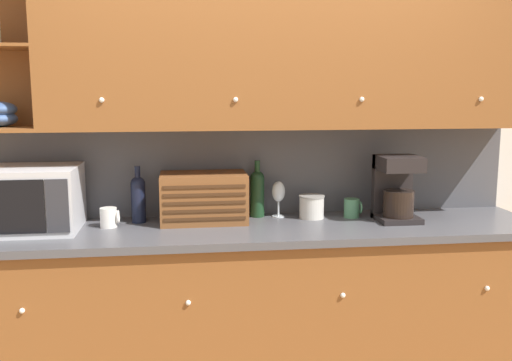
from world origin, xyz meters
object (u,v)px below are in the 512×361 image
at_px(coffee_maker, 396,188).
at_px(mug, 109,218).
at_px(mug_blue_second, 352,208).
at_px(microwave, 31,199).
at_px(second_wine_bottle, 138,197).
at_px(wine_glass, 278,193).
at_px(storage_canister, 312,207).
at_px(wine_bottle, 257,191).
at_px(bread_box, 204,198).

bearing_deg(coffee_maker, mug, 178.57).
bearing_deg(mug_blue_second, microwave, -177.64).
xyz_separation_m(mug, second_wine_bottle, (0.15, 0.10, 0.09)).
relative_size(second_wine_bottle, coffee_maker, 0.86).
xyz_separation_m(second_wine_bottle, wine_glass, (0.79, 0.03, -0.00)).
distance_m(microwave, coffee_maker, 1.97).
bearing_deg(storage_canister, microwave, -176.85).
xyz_separation_m(wine_glass, coffee_maker, (0.64, -0.17, 0.04)).
bearing_deg(wine_bottle, storage_canister, -15.03).
distance_m(storage_canister, mug_blue_second, 0.24).
xyz_separation_m(second_wine_bottle, mug_blue_second, (1.21, -0.04, -0.09)).
xyz_separation_m(mug, coffee_maker, (1.57, -0.04, 0.13)).
height_order(mug, storage_canister, storage_canister).
height_order(wine_glass, mug_blue_second, wine_glass).
relative_size(microwave, storage_canister, 3.35).
xyz_separation_m(wine_bottle, storage_canister, (0.30, -0.08, -0.08)).
height_order(wine_bottle, mug_blue_second, wine_bottle).
relative_size(wine_glass, coffee_maker, 0.57).
distance_m(wine_glass, mug_blue_second, 0.43).
height_order(microwave, wine_bottle, microwave).
bearing_deg(microwave, coffee_maker, -0.85).
height_order(microwave, second_wine_bottle, microwave).
height_order(mug, second_wine_bottle, second_wine_bottle).
height_order(second_wine_bottle, coffee_maker, coffee_maker).
xyz_separation_m(bread_box, wine_glass, (0.43, 0.06, 0.01)).
relative_size(second_wine_bottle, mug_blue_second, 2.90).
xyz_separation_m(storage_canister, coffee_maker, (0.46, -0.11, 0.12)).
bearing_deg(second_wine_bottle, microwave, -168.71).
bearing_deg(microwave, mug_blue_second, 2.36).
bearing_deg(wine_glass, bread_box, -172.01).
bearing_deg(wine_bottle, bread_box, -164.64).
bearing_deg(bread_box, mug, -172.27).
distance_m(mug, coffee_maker, 1.58).
distance_m(microwave, second_wine_bottle, 0.55).
bearing_deg(second_wine_bottle, wine_bottle, 4.82).
height_order(second_wine_bottle, mug_blue_second, second_wine_bottle).
bearing_deg(storage_canister, coffee_maker, -13.84).
distance_m(second_wine_bottle, mug_blue_second, 1.21).
bearing_deg(wine_bottle, coffee_maker, -14.32).
distance_m(second_wine_bottle, coffee_maker, 1.43).
distance_m(wine_bottle, coffee_maker, 0.78).
relative_size(mug, coffee_maker, 0.29).
distance_m(wine_glass, storage_canister, 0.20).
height_order(wine_bottle, coffee_maker, coffee_maker).
bearing_deg(bread_box, second_wine_bottle, 175.35).
bearing_deg(mug, mug_blue_second, 2.61).
relative_size(microwave, mug, 4.65).
bearing_deg(mug, coffee_maker, -1.43).
distance_m(wine_bottle, wine_glass, 0.12).
relative_size(second_wine_bottle, wine_glass, 1.51).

